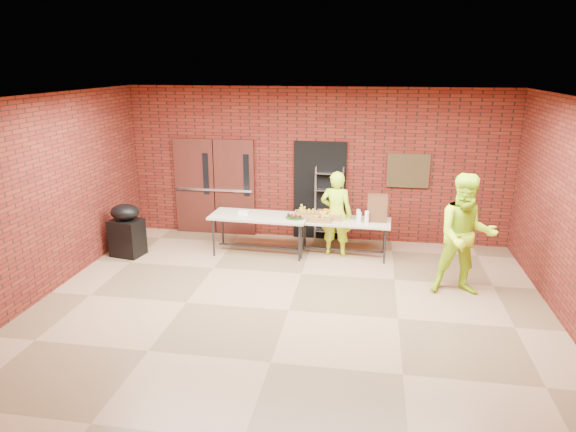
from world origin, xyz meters
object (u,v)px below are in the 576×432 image
object	(u,v)px
table_left	(259,218)
volunteer_man	(465,235)
volunteer_woman	(336,214)
coffee_dispenser	(377,208)
wire_rack	(329,204)
covered_grill	(127,230)
table_right	(344,223)

from	to	relation	value
table_left	volunteer_man	distance (m)	3.90
volunteer_woman	coffee_dispenser	bearing A→B (deg)	-168.72
table_left	coffee_dispenser	size ratio (longest dim) A/B	3.93
wire_rack	coffee_dispenser	size ratio (longest dim) A/B	3.24
table_left	covered_grill	size ratio (longest dim) A/B	1.86
wire_rack	volunteer_woman	xyz separation A→B (m)	(0.21, -0.81, 0.04)
volunteer_woman	covered_grill	bearing A→B (deg)	16.38
table_left	volunteer_woman	distance (m)	1.51
wire_rack	table_right	xyz separation A→B (m)	(0.37, -0.84, -0.13)
table_left	volunteer_man	world-z (taller)	volunteer_man
coffee_dispenser	covered_grill	world-z (taller)	coffee_dispenser
wire_rack	coffee_dispenser	xyz separation A→B (m)	(0.99, -0.75, 0.18)
coffee_dispenser	covered_grill	bearing A→B (deg)	-171.19
table_left	table_right	size ratio (longest dim) A/B	1.07
table_right	volunteer_man	world-z (taller)	volunteer_man
coffee_dispenser	volunteer_man	xyz separation A→B (m)	(1.39, -1.49, 0.02)
coffee_dispenser	volunteer_woman	world-z (taller)	volunteer_woman
coffee_dispenser	volunteer_woman	distance (m)	0.80
table_left	coffee_dispenser	distance (m)	2.31
covered_grill	volunteer_man	distance (m)	6.27
wire_rack	volunteer_man	size ratio (longest dim) A/B	0.80
volunteer_man	covered_grill	bearing A→B (deg)	170.00
coffee_dispenser	covered_grill	distance (m)	4.89
table_left	volunteer_woman	xyz separation A→B (m)	(1.50, 0.14, 0.12)
table_left	volunteer_man	size ratio (longest dim) A/B	0.97
coffee_dispenser	volunteer_woman	bearing A→B (deg)	-175.47
table_right	wire_rack	bearing A→B (deg)	116.12
table_right	volunteer_man	bearing A→B (deg)	-32.36
table_right	covered_grill	distance (m)	4.25
wire_rack	table_left	size ratio (longest dim) A/B	0.83
coffee_dispenser	volunteer_man	size ratio (longest dim) A/B	0.25
table_right	covered_grill	xyz separation A→B (m)	(-4.19, -0.66, -0.15)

